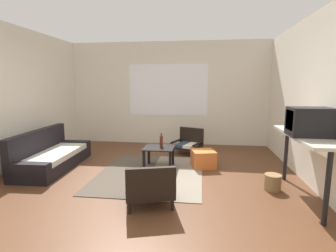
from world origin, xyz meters
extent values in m
plane|color=#56331E|center=(0.00, 0.00, 0.00)|extent=(7.80, 7.80, 0.00)
cube|color=silver|center=(0.00, 3.06, 1.35)|extent=(5.60, 0.12, 2.70)
cube|color=white|center=(0.00, 3.00, 1.45)|extent=(2.08, 0.01, 1.34)
cube|color=silver|center=(2.66, 0.30, 1.35)|extent=(0.12, 6.60, 2.70)
cube|color=#4C4238|center=(-0.46, 0.56, 0.01)|extent=(0.92, 2.21, 0.01)
cube|color=gray|center=(0.46, 0.56, 0.01)|extent=(0.92, 2.21, 0.01)
cube|color=black|center=(-1.91, 0.65, 0.11)|extent=(0.81, 1.85, 0.22)
cube|color=beige|center=(-1.88, 0.65, 0.27)|extent=(0.70, 1.67, 0.10)
cube|color=black|center=(-2.21, 0.63, 0.42)|extent=(0.22, 1.83, 0.62)
cube|color=black|center=(-1.94, 1.47, 0.17)|extent=(0.74, 0.21, 0.35)
cube|color=black|center=(-1.87, -0.17, 0.17)|extent=(0.74, 0.21, 0.35)
cube|color=black|center=(0.10, 0.88, 0.41)|extent=(0.57, 0.53, 0.02)
cube|color=black|center=(-0.14, 1.10, 0.20)|extent=(0.04, 0.04, 0.40)
cube|color=black|center=(0.35, 1.10, 0.20)|extent=(0.04, 0.04, 0.40)
cube|color=black|center=(-0.14, 0.65, 0.20)|extent=(0.04, 0.04, 0.40)
cube|color=black|center=(0.35, 0.65, 0.20)|extent=(0.04, 0.04, 0.40)
cylinder|color=black|center=(0.73, 1.73, 0.06)|extent=(0.04, 0.04, 0.12)
cylinder|color=black|center=(0.25, 1.93, 0.06)|extent=(0.04, 0.04, 0.12)
cylinder|color=black|center=(0.90, 2.15, 0.06)|extent=(0.04, 0.04, 0.12)
cylinder|color=black|center=(0.42, 2.35, 0.06)|extent=(0.04, 0.04, 0.12)
cube|color=black|center=(0.57, 2.04, 0.15)|extent=(0.76, 0.73, 0.05)
cube|color=silver|center=(0.66, 1.98, 0.20)|extent=(0.37, 0.51, 0.06)
cube|color=#2D3856|center=(0.47, 2.06, 0.20)|extent=(0.37, 0.51, 0.06)
cube|color=black|center=(0.67, 2.26, 0.37)|extent=(0.58, 0.30, 0.40)
cube|color=black|center=(0.83, 1.93, 0.26)|extent=(0.25, 0.51, 0.04)
cube|color=black|center=(0.32, 2.15, 0.26)|extent=(0.25, 0.51, 0.04)
cylinder|color=black|center=(-0.11, -0.45, 0.07)|extent=(0.04, 0.04, 0.15)
cylinder|color=black|center=(0.42, -0.30, 0.07)|extent=(0.04, 0.04, 0.15)
cylinder|color=black|center=(0.02, -0.91, 0.07)|extent=(0.04, 0.04, 0.15)
cylinder|color=black|center=(0.55, -0.76, 0.07)|extent=(0.04, 0.04, 0.15)
cube|color=black|center=(0.22, -0.60, 0.17)|extent=(0.75, 0.70, 0.05)
cube|color=silver|center=(0.11, -0.62, 0.23)|extent=(0.33, 0.53, 0.06)
cube|color=black|center=(0.32, -0.56, 0.23)|extent=(0.33, 0.53, 0.06)
cube|color=black|center=(0.29, -0.84, 0.39)|extent=(0.62, 0.24, 0.39)
cube|color=black|center=(-0.06, -0.68, 0.29)|extent=(0.19, 0.54, 0.04)
cube|color=black|center=(0.50, -0.52, 0.29)|extent=(0.19, 0.54, 0.04)
cube|color=#D1662D|center=(0.94, 1.06, 0.17)|extent=(0.52, 0.52, 0.33)
cube|color=beige|center=(2.31, -0.16, 0.90)|extent=(0.42, 1.57, 0.04)
cylinder|color=black|center=(2.31, -0.88, 0.44)|extent=(0.06, 0.06, 0.88)
cylinder|color=black|center=(2.31, 0.57, 0.44)|extent=(0.06, 0.06, 0.88)
cube|color=black|center=(2.31, -0.26, 1.11)|extent=(0.52, 0.37, 0.38)
cube|color=black|center=(2.06, -0.26, 1.13)|extent=(0.01, 0.29, 0.27)
cylinder|color=#A87047|center=(2.31, 0.18, 1.02)|extent=(0.19, 0.19, 0.20)
cylinder|color=#A87047|center=(2.31, 0.18, 1.17)|extent=(0.08, 0.08, 0.10)
cylinder|color=#5B2319|center=(0.14, 0.92, 0.52)|extent=(0.06, 0.06, 0.20)
cylinder|color=#5B2319|center=(0.14, 0.92, 0.65)|extent=(0.03, 0.03, 0.06)
cylinder|color=olive|center=(1.99, 0.08, 0.12)|extent=(0.25, 0.25, 0.24)
camera|label=1|loc=(0.89, -3.83, 1.60)|focal=27.55mm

